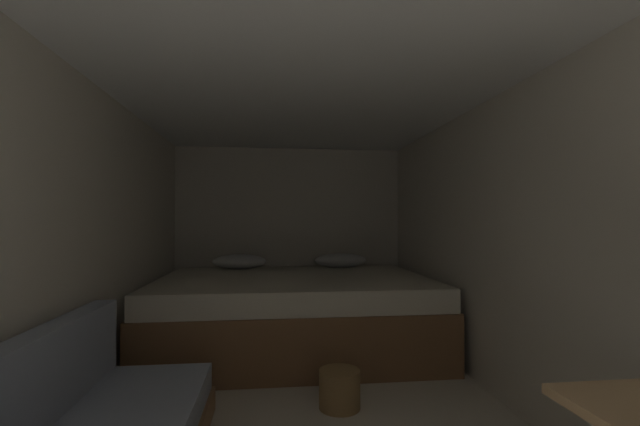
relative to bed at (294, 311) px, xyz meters
The scene contains 6 objects.
wall_back 1.16m from the bed, 90.00° to the left, with size 2.65×0.05×2.00m, color beige.
wall_left 2.15m from the bed, 129.55° to the right, with size 0.05×5.00×2.00m, color beige.
wall_right 2.15m from the bed, 50.45° to the right, with size 0.05×5.00×2.00m, color beige.
ceiling_slab 2.31m from the bed, 90.00° to the right, with size 2.65×5.00×0.05m, color white.
bed is the anchor object (origin of this frame).
wicker_basket 1.29m from the bed, 80.05° to the right, with size 0.26×0.26×0.23m.
Camera 1 is at (-0.20, -0.48, 1.17)m, focal length 23.27 mm.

